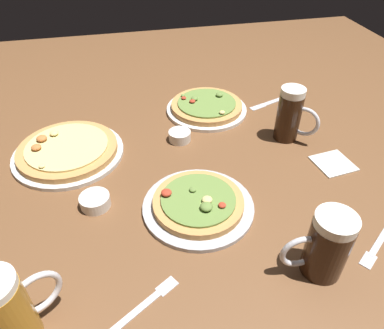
% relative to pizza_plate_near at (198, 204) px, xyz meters
% --- Properties ---
extents(ground_plane, '(2.40, 2.40, 0.03)m').
position_rel_pizza_plate_near_xyz_m(ground_plane, '(0.02, 0.15, -0.03)').
color(ground_plane, brown).
extents(pizza_plate_near, '(0.28, 0.28, 0.05)m').
position_rel_pizza_plate_near_xyz_m(pizza_plate_near, '(0.00, 0.00, 0.00)').
color(pizza_plate_near, '#B2B2B7').
rests_on(pizza_plate_near, ground_plane).
extents(pizza_plate_far, '(0.33, 0.33, 0.05)m').
position_rel_pizza_plate_near_xyz_m(pizza_plate_far, '(-0.33, 0.30, 0.00)').
color(pizza_plate_far, silver).
rests_on(pizza_plate_far, ground_plane).
extents(pizza_plate_side, '(0.28, 0.28, 0.05)m').
position_rel_pizza_plate_near_xyz_m(pizza_plate_side, '(0.14, 0.46, 0.00)').
color(pizza_plate_side, silver).
rests_on(pizza_plate_side, ground_plane).
extents(beer_mug_dark, '(0.14, 0.09, 0.16)m').
position_rel_pizza_plate_near_xyz_m(beer_mug_dark, '(0.21, -0.23, 0.06)').
color(beer_mug_dark, black).
rests_on(beer_mug_dark, ground_plane).
extents(beer_mug_amber, '(0.11, 0.11, 0.17)m').
position_rel_pizza_plate_near_xyz_m(beer_mug_amber, '(0.35, 0.24, 0.07)').
color(beer_mug_amber, black).
rests_on(beer_mug_amber, ground_plane).
extents(beer_mug_pale, '(0.13, 0.10, 0.17)m').
position_rel_pizza_plate_near_xyz_m(beer_mug_pale, '(-0.39, -0.24, 0.07)').
color(beer_mug_pale, '#B27A23').
rests_on(beer_mug_pale, ground_plane).
extents(ramekin_sauce, '(0.07, 0.07, 0.03)m').
position_rel_pizza_plate_near_xyz_m(ramekin_sauce, '(0.01, 0.31, -0.00)').
color(ramekin_sauce, silver).
rests_on(ramekin_sauce, ground_plane).
extents(ramekin_butter, '(0.08, 0.08, 0.03)m').
position_rel_pizza_plate_near_xyz_m(ramekin_butter, '(-0.25, 0.07, -0.00)').
color(ramekin_butter, silver).
rests_on(ramekin_butter, ground_plane).
extents(napkin_folded, '(0.12, 0.12, 0.01)m').
position_rel_pizza_plate_near_xyz_m(napkin_folded, '(0.43, 0.09, -0.01)').
color(napkin_folded, silver).
rests_on(napkin_folded, ground_plane).
extents(fork_left, '(0.18, 0.14, 0.01)m').
position_rel_pizza_plate_near_xyz_m(fork_left, '(0.39, -0.19, -0.01)').
color(fork_left, silver).
rests_on(fork_left, ground_plane).
extents(knife_right, '(0.22, 0.10, 0.01)m').
position_rel_pizza_plate_near_xyz_m(knife_right, '(0.41, 0.47, -0.01)').
color(knife_right, silver).
rests_on(knife_right, ground_plane).
extents(fork_spare, '(0.18, 0.12, 0.01)m').
position_rel_pizza_plate_near_xyz_m(fork_spare, '(-0.17, -0.24, -0.01)').
color(fork_spare, silver).
rests_on(fork_spare, ground_plane).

